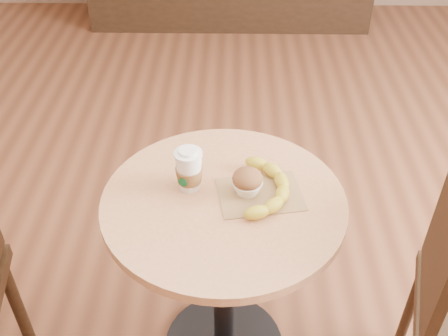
# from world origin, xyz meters

# --- Properties ---
(cafe_table) EXTENTS (0.71, 0.71, 0.75)m
(cafe_table) POSITION_xyz_m (0.01, 0.08, 0.54)
(cafe_table) COLOR black
(cafe_table) RESTS_ON ground
(kraft_bag) EXTENTS (0.27, 0.22, 0.00)m
(kraft_bag) POSITION_xyz_m (0.11, 0.10, 0.75)
(kraft_bag) COLOR #947047
(kraft_bag) RESTS_ON cafe_table
(coffee_cup) EXTENTS (0.08, 0.08, 0.14)m
(coffee_cup) POSITION_xyz_m (-0.10, 0.13, 0.81)
(coffee_cup) COLOR white
(coffee_cup) RESTS_ON cafe_table
(muffin) EXTENTS (0.09, 0.09, 0.08)m
(muffin) POSITION_xyz_m (0.07, 0.10, 0.79)
(muffin) COLOR white
(muffin) RESTS_ON kraft_bag
(banana) EXTENTS (0.19, 0.31, 0.04)m
(banana) POSITION_xyz_m (0.14, 0.11, 0.77)
(banana) COLOR gold
(banana) RESTS_ON kraft_bag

